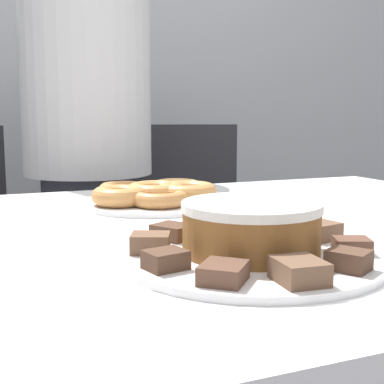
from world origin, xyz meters
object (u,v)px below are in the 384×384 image
(plate_donuts, at_px, (156,203))
(person_standing, at_px, (88,159))
(plate_cake, at_px, (251,256))
(office_chair_right, at_px, (192,254))
(frosted_cake, at_px, (251,227))

(plate_donuts, bearing_deg, person_standing, 92.47)
(plate_cake, bearing_deg, office_chair_right, 71.29)
(person_standing, bearing_deg, plate_cake, -89.96)
(office_chair_right, height_order, plate_donuts, office_chair_right)
(office_chair_right, relative_size, frosted_cake, 4.91)
(office_chair_right, relative_size, plate_cake, 2.59)
(frosted_cake, bearing_deg, plate_donuts, 87.03)
(person_standing, bearing_deg, office_chair_right, 15.19)
(person_standing, xyz_separation_m, frosted_cake, (0.00, -1.06, -0.01))
(person_standing, xyz_separation_m, plate_donuts, (0.03, -0.59, -0.05))
(person_standing, distance_m, office_chair_right, 0.55)
(person_standing, xyz_separation_m, office_chair_right, (0.39, 0.11, -0.37))
(plate_donuts, bearing_deg, plate_cake, -92.97)
(person_standing, distance_m, frosted_cake, 1.06)
(plate_donuts, distance_m, frosted_cake, 0.47)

